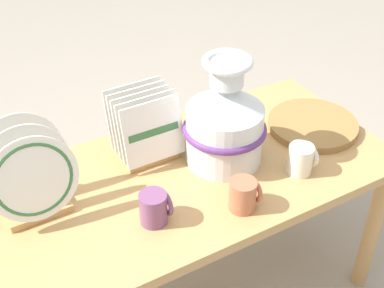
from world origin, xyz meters
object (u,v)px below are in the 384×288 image
ceramic_vase (225,120)px  dish_rack_round_plates (30,179)px  mug_plum_glaze (155,207)px  dish_rack_square_plates (145,131)px  wicker_charger_stack (312,124)px  mug_cream_glaze (301,159)px  mug_terracotta_glaze (244,194)px

ceramic_vase → dish_rack_round_plates: size_ratio=1.34×
mug_plum_glaze → ceramic_vase: bearing=24.1°
dish_rack_square_plates → mug_plum_glaze: size_ratio=2.31×
mug_plum_glaze → wicker_charger_stack: bearing=11.4°
dish_rack_round_plates → mug_plum_glaze: size_ratio=2.81×
dish_rack_round_plates → dish_rack_square_plates: 0.40m
wicker_charger_stack → mug_cream_glaze: bearing=-138.6°
wicker_charger_stack → mug_cream_glaze: 0.26m
wicker_charger_stack → dish_rack_square_plates: bearing=164.7°
dish_rack_square_plates → wicker_charger_stack: 0.60m
mug_plum_glaze → dish_rack_round_plates: bearing=142.6°
wicker_charger_stack → mug_plum_glaze: bearing=-168.6°
dish_rack_round_plates → mug_terracotta_glaze: dish_rack_round_plates is taller
wicker_charger_stack → mug_plum_glaze: size_ratio=3.23×
wicker_charger_stack → mug_terracotta_glaze: (-0.44, -0.22, 0.04)m
ceramic_vase → mug_plum_glaze: ceramic_vase is taller
mug_plum_glaze → mug_cream_glaze: bearing=-3.6°
dish_rack_square_plates → mug_plum_glaze: (-0.11, -0.29, -0.04)m
ceramic_vase → mug_plum_glaze: 0.36m
dish_rack_square_plates → mug_cream_glaze: bearing=-40.7°
mug_terracotta_glaze → dish_rack_round_plates: bearing=150.9°
ceramic_vase → wicker_charger_stack: 0.39m
ceramic_vase → mug_cream_glaze: ceramic_vase is taller
wicker_charger_stack → mug_plum_glaze: mug_plum_glaze is taller
dish_rack_square_plates → wicker_charger_stack: bearing=-15.3°
dish_rack_square_plates → mug_terracotta_glaze: size_ratio=2.31×
dish_rack_round_plates → wicker_charger_stack: dish_rack_round_plates is taller
mug_plum_glaze → mug_terracotta_glaze: bearing=-17.8°
wicker_charger_stack → mug_terracotta_glaze: size_ratio=3.23×
dish_rack_round_plates → mug_plum_glaze: (0.28, -0.21, -0.07)m
dish_rack_square_plates → wicker_charger_stack: size_ratio=0.72×
dish_rack_round_plates → mug_cream_glaze: (0.77, -0.24, -0.07)m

